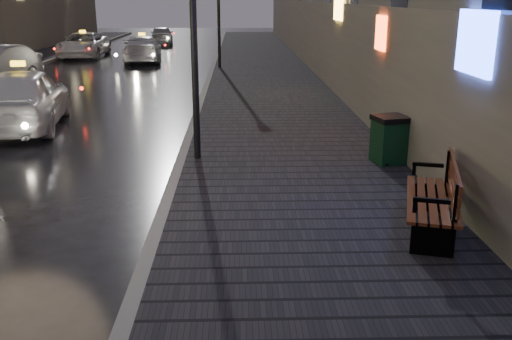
{
  "coord_description": "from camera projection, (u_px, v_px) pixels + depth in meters",
  "views": [
    {
      "loc": [
        2.72,
        -5.66,
        3.44
      ],
      "look_at": [
        2.99,
        2.78,
        0.85
      ],
      "focal_mm": 40.0,
      "sensor_mm": 36.0,
      "label": 1
    }
  ],
  "objects": [
    {
      "name": "sidewalk",
      "position": [
        263.0,
        71.0,
        26.5
      ],
      "size": [
        4.6,
        58.0,
        0.15
      ],
      "primitive_type": "cube",
      "color": "black",
      "rests_on": "ground"
    },
    {
      "name": "curb",
      "position": [
        212.0,
        71.0,
        26.42
      ],
      "size": [
        0.2,
        58.0,
        0.15
      ],
      "primitive_type": "cube",
      "color": "slate",
      "rests_on": "ground"
    },
    {
      "name": "curb_far",
      "position": [
        18.0,
        72.0,
        26.15
      ],
      "size": [
        0.2,
        58.0,
        0.15
      ],
      "primitive_type": "cube",
      "color": "slate",
      "rests_on": "ground"
    },
    {
      "name": "bench",
      "position": [
        438.0,
        198.0,
        8.15
      ],
      "size": [
        1.24,
        2.13,
        1.03
      ],
      "rotation": [
        0.0,
        0.0,
        -0.29
      ],
      "color": "black",
      "rests_on": "sidewalk"
    },
    {
      "name": "trash_bin",
      "position": [
        390.0,
        139.0,
        11.61
      ],
      "size": [
        0.77,
        0.77,
        0.97
      ],
      "rotation": [
        0.0,
        0.0,
        0.24
      ],
      "color": "black",
      "rests_on": "sidewalk"
    },
    {
      "name": "taxi_near",
      "position": [
        22.0,
        98.0,
        15.19
      ],
      "size": [
        2.63,
        5.12,
        1.67
      ],
      "primitive_type": "imported",
      "rotation": [
        0.0,
        0.0,
        3.28
      ],
      "color": "silver",
      "rests_on": "ground"
    },
    {
      "name": "taxi_mid",
      "position": [
        143.0,
        49.0,
        30.74
      ],
      "size": [
        2.53,
        5.05,
        1.41
      ],
      "primitive_type": "imported",
      "rotation": [
        0.0,
        0.0,
        3.26
      ],
      "color": "silver",
      "rests_on": "ground"
    },
    {
      "name": "taxi_far",
      "position": [
        84.0,
        45.0,
        33.17
      ],
      "size": [
        2.37,
        5.05,
        1.4
      ],
      "primitive_type": "imported",
      "rotation": [
        0.0,
        0.0,
        0.01
      ],
      "color": "silver",
      "rests_on": "ground"
    },
    {
      "name": "car_far",
      "position": [
        162.0,
        35.0,
        41.58
      ],
      "size": [
        2.04,
        4.14,
        1.36
      ],
      "primitive_type": "imported",
      "rotation": [
        0.0,
        0.0,
        3.25
      ],
      "color": "gray",
      "rests_on": "ground"
    }
  ]
}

